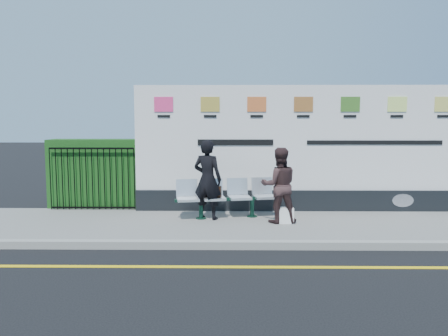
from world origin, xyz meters
The scene contains 12 objects.
ground centered at (0.00, 0.00, 0.00)m, with size 80.00×80.00×0.00m, color black.
pavement centered at (0.00, 2.50, 0.06)m, with size 14.00×3.00×0.12m, color slate.
kerb centered at (0.00, 1.00, 0.07)m, with size 14.00×0.18×0.14m, color gray.
yellow_line centered at (0.00, 0.00, 0.00)m, with size 14.00×0.10×0.01m, color yellow.
billboard centered at (0.50, 3.85, 1.42)m, with size 8.00×0.30×3.00m.
hedge centered at (-4.58, 4.30, 0.97)m, with size 2.35×0.70×1.70m, color #194C17.
railing centered at (-4.58, 3.85, 0.89)m, with size 2.05×0.06×1.54m, color black, non-canonical shape.
bench centered at (-1.30, 2.99, 0.36)m, with size 2.22×0.58×0.48m, color silver, non-canonical shape.
woman_left centered at (-1.72, 2.87, 1.00)m, with size 0.64×0.42×1.76m, color black.
woman_right centered at (-0.19, 2.55, 0.92)m, with size 0.78×0.61×1.60m, color #3B2626.
handbag_brown centered at (-1.59, 2.93, 0.72)m, with size 0.32×0.14×0.25m, color black.
carrier_bag_white centered at (-0.05, 2.49, 0.29)m, with size 0.33×0.20×0.33m, color white.
Camera 1 is at (-1.25, -6.61, 2.27)m, focal length 35.00 mm.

